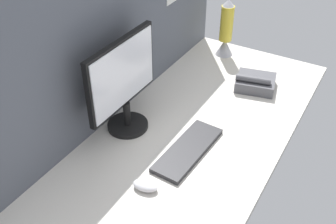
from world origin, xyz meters
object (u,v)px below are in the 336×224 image
at_px(monitor, 123,82).
at_px(lava_lamp, 226,32).
at_px(desk_phone, 255,82).
at_px(keyboard, 188,150).
at_px(mouse, 145,185).

xyz_separation_m(monitor, lava_lamp, (0.84, -0.10, -0.10)).
bearing_deg(desk_phone, monitor, 147.24).
bearing_deg(lava_lamp, monitor, 173.43).
height_order(keyboard, desk_phone, desk_phone).
bearing_deg(mouse, monitor, 36.07).
bearing_deg(desk_phone, mouse, 173.09).
xyz_separation_m(keyboard, lava_lamp, (0.85, 0.22, 0.13)).
xyz_separation_m(monitor, keyboard, (-0.01, -0.31, -0.22)).
xyz_separation_m(keyboard, mouse, (-0.26, 0.04, 0.01)).
height_order(monitor, keyboard, monitor).
bearing_deg(keyboard, desk_phone, -3.43).
bearing_deg(keyboard, lava_lamp, 17.09).
xyz_separation_m(monitor, mouse, (-0.27, -0.27, -0.22)).
bearing_deg(monitor, desk_phone, -32.76).
xyz_separation_m(monitor, desk_phone, (0.59, -0.38, -0.20)).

